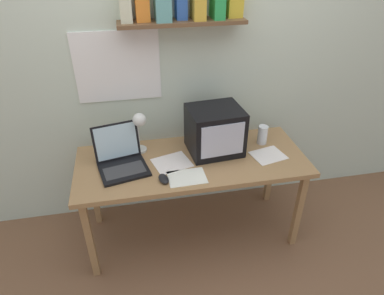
# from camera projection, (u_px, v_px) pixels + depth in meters

# --- Properties ---
(ground_plane) EXTENTS (12.00, 12.00, 0.00)m
(ground_plane) POSITION_uv_depth(u_px,v_px,m) (192.00, 231.00, 2.77)
(ground_plane) COLOR brown
(back_wall) EXTENTS (5.60, 0.24, 2.60)m
(back_wall) POSITION_uv_depth(u_px,v_px,m) (180.00, 55.00, 2.44)
(back_wall) COLOR silver
(back_wall) RESTS_ON ground_plane
(corner_desk) EXTENTS (1.60, 0.65, 0.70)m
(corner_desk) POSITION_uv_depth(u_px,v_px,m) (192.00, 167.00, 2.43)
(corner_desk) COLOR #A4794C
(corner_desk) RESTS_ON ground_plane
(crt_monitor) EXTENTS (0.39, 0.35, 0.33)m
(crt_monitor) POSITION_uv_depth(u_px,v_px,m) (215.00, 130.00, 2.41)
(crt_monitor) COLOR black
(crt_monitor) RESTS_ON corner_desk
(laptop) EXTENTS (0.37, 0.37, 0.27)m
(laptop) POSITION_uv_depth(u_px,v_px,m) (121.00, 157.00, 2.29)
(laptop) COLOR black
(laptop) RESTS_ON corner_desk
(desk_lamp) EXTENTS (0.12, 0.15, 0.32)m
(desk_lamp) POSITION_uv_depth(u_px,v_px,m) (139.00, 126.00, 2.34)
(desk_lamp) COLOR silver
(desk_lamp) RESTS_ON corner_desk
(juice_glass) EXTENTS (0.07, 0.07, 0.14)m
(juice_glass) POSITION_uv_depth(u_px,v_px,m) (262.00, 136.00, 2.55)
(juice_glass) COLOR white
(juice_glass) RESTS_ON corner_desk
(computer_mouse) EXTENTS (0.08, 0.12, 0.03)m
(computer_mouse) POSITION_uv_depth(u_px,v_px,m) (164.00, 179.00, 2.18)
(computer_mouse) COLOR black
(computer_mouse) RESTS_ON corner_desk
(printed_handout) EXTENTS (0.29, 0.27, 0.00)m
(printed_handout) POSITION_uv_depth(u_px,v_px,m) (172.00, 163.00, 2.36)
(printed_handout) COLOR white
(printed_handout) RESTS_ON corner_desk
(loose_paper_near_laptop) EXTENTS (0.25, 0.18, 0.00)m
(loose_paper_near_laptop) POSITION_uv_depth(u_px,v_px,m) (187.00, 177.00, 2.22)
(loose_paper_near_laptop) COLOR white
(loose_paper_near_laptop) RESTS_ON corner_desk
(open_notebook) EXTENTS (0.26, 0.23, 0.00)m
(open_notebook) POSITION_uv_depth(u_px,v_px,m) (268.00, 155.00, 2.43)
(open_notebook) COLOR white
(open_notebook) RESTS_ON corner_desk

